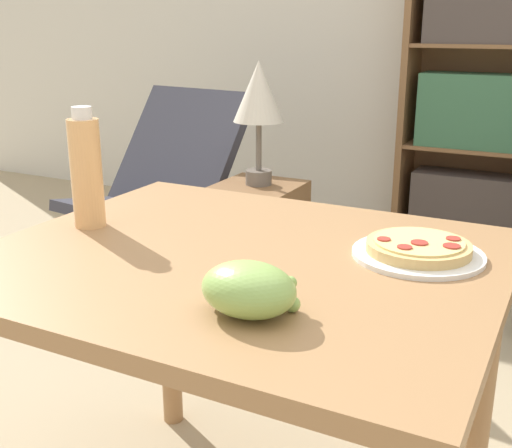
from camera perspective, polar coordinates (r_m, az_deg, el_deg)
The scene contains 9 objects.
wall_back at distance 3.78m, azimuth 19.17°, elevation 18.28°, with size 8.00×0.05×2.60m.
dining_table at distance 1.32m, azimuth -1.38°, elevation -7.20°, with size 1.01×0.85×0.74m.
pizza_on_plate at distance 1.30m, azimuth 14.23°, elevation -2.23°, with size 0.26×0.26×0.04m.
grape_bunch at distance 1.01m, azimuth -0.67°, elevation -5.83°, with size 0.16×0.13×0.09m.
drink_bottle at distance 1.47m, azimuth -14.84°, elevation 4.56°, with size 0.07×0.07×0.27m.
lounge_chair_near at distance 3.07m, azimuth -8.71°, elevation 0.24°, with size 0.72×0.84×0.88m.
bookshelf at distance 3.60m, azimuth 19.64°, elevation 9.76°, with size 0.83×0.32×1.62m.
side_table at distance 2.79m, azimuth 0.23°, elevation -1.80°, with size 0.34×0.34×0.53m.
table_lamp at distance 2.65m, azimuth 0.24°, elevation 11.17°, with size 0.21×0.21×0.51m.
Camera 1 is at (0.60, -1.10, 1.18)m, focal length 45.00 mm.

